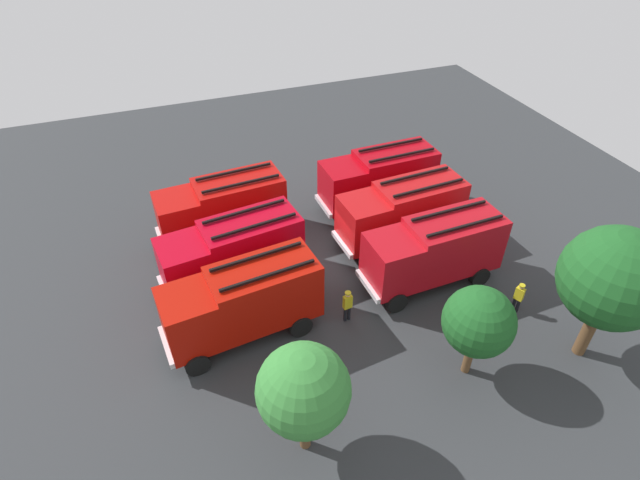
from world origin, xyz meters
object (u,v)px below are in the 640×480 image
Objects in this scene: firefighter_0 at (519,296)px; tree_0 at (614,278)px; fire_truck_5 at (243,301)px; tree_2 at (303,390)px; fire_truck_1 at (222,207)px; tree_1 at (479,322)px; fire_truck_0 at (379,177)px; fire_truck_2 at (402,211)px; traffic_cone_0 at (458,299)px; fire_truck_3 at (233,251)px; fire_truck_4 at (434,250)px; firefighter_1 at (347,304)px.

tree_0 is (-1.11, 3.15, 3.54)m from firefighter_0.
tree_2 is (-0.73, 6.26, 1.33)m from fire_truck_5.
fire_truck_1 is at bearing -46.56° from tree_0.
fire_truck_0 is at bearing -98.12° from tree_1.
fire_truck_2 is 5.88m from traffic_cone_0.
fire_truck_0 is at bearing -103.52° from firefighter_0.
fire_truck_3 and fire_truck_4 have the same top height.
traffic_cone_0 is at bearing -117.62° from tree_1.
fire_truck_4 is at bearing -104.13° from tree_1.
fire_truck_0 and fire_truck_5 have the same top height.
tree_0 is at bearing 129.51° from fire_truck_1.
tree_2 is at bearing -0.40° from tree_0.
tree_0 is 7.05m from traffic_cone_0.
fire_truck_2 is at bearing 153.35° from fire_truck_1.
tree_2 is at bearing 53.65° from fire_truck_0.
fire_truck_4 is (0.43, 7.27, 0.00)m from fire_truck_0.
tree_1 is at bearing 0.78° from firefighter_0.
fire_truck_3 is at bearing -55.22° from firefighter_0.
fire_truck_0 is at bearing -95.25° from fire_truck_4.
firefighter_0 is at bearing -113.36° from firefighter_1.
firefighter_0 is at bearing -70.56° from tree_0.
fire_truck_5 is at bearing 72.66° from firefighter_1.
fire_truck_0 is 13.02m from tree_1.
fire_truck_1 is at bearing -44.45° from traffic_cone_0.
firefighter_1 is 7.16m from tree_2.
fire_truck_5 is at bearing 81.09° from fire_truck_1.
tree_1 is (-8.12, 9.01, 0.93)m from fire_truck_3.
fire_truck_0 is at bearing -124.95° from tree_2.
fire_truck_3 is 1.44× the size of tree_2.
firefighter_0 is 2.29× the size of traffic_cone_0.
fire_truck_5 is (9.86, 0.14, 0.00)m from fire_truck_4.
fire_truck_5 is 10.10m from tree_1.
fire_truck_5 is 13.21m from firefighter_0.
tree_1 is 7.78m from tree_2.
fire_truck_3 is (9.95, 3.85, 0.00)m from fire_truck_0.
fire_truck_0 is at bearing 175.02° from fire_truck_1.
tree_2 is 6.89× the size of traffic_cone_0.
fire_truck_3 is at bearing 19.72° from fire_truck_0.
firefighter_1 is (8.01, -2.34, 0.07)m from firefighter_0.
firefighter_0 is (-2.83, 6.92, -1.19)m from fire_truck_2.
fire_truck_3 is 9.93m from tree_2.
fire_truck_0 is 10.02m from firefighter_1.
firefighter_0 is 4.87m from tree_0.
tree_0 is at bearing 170.36° from tree_1.
fire_truck_0 is 10.97m from firefighter_0.
fire_truck_0 is at bearing -166.08° from fire_truck_3.
fire_truck_2 is 7.57m from firefighter_0.
firefighter_1 is at bearing 127.65° from fire_truck_3.
tree_0 is 1.29× the size of tree_2.
firefighter_1 is (-4.09, 8.46, -1.12)m from fire_truck_1.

